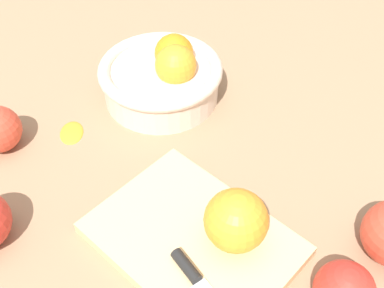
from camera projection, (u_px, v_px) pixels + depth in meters
ground_plane at (165, 205)px, 0.64m from camera, size 2.40×2.40×0.00m
bowl at (163, 76)px, 0.77m from camera, size 0.20×0.20×0.10m
cutting_board at (193, 239)px, 0.59m from camera, size 0.26×0.20×0.02m
orange_on_board at (236, 220)px, 0.56m from camera, size 0.08×0.08×0.08m
citrus_peel at (71, 131)px, 0.74m from camera, size 0.06×0.06×0.01m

